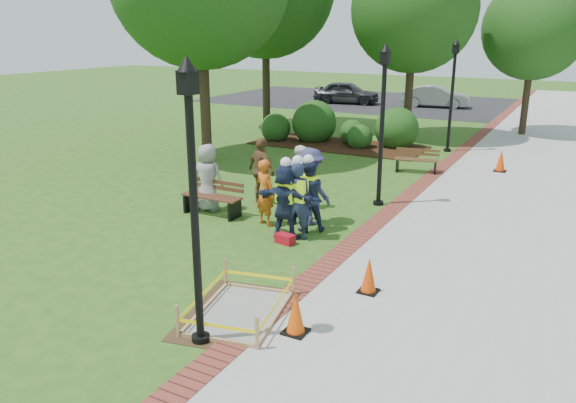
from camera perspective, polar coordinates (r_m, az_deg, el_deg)
The scene contains 32 objects.
ground at distance 11.80m, azimuth -4.94°, elevation -5.82°, with size 100.00×100.00×0.00m, color #285116.
sidewalk at distance 19.62m, azimuth 24.54°, elevation 2.02°, with size 6.00×60.00×0.02m, color #9E9E99.
brick_edging at distance 20.05m, azimuth 15.30°, elevation 3.29°, with size 0.50×60.00×0.03m, color maroon.
mulch_bed at distance 23.36m, azimuth 5.07°, elevation 5.73°, with size 7.00×3.00×0.05m, color #381E0F.
parking_lot at distance 36.84m, azimuth 18.97°, elevation 9.00°, with size 36.00×12.00×0.01m, color black.
wet_concrete_pad at distance 9.52m, azimuth -4.93°, elevation -10.13°, with size 2.13×2.60×0.55m.
bench_near at distance 14.55m, azimuth -7.70°, elevation -0.28°, with size 1.61×0.56×0.87m.
bench_far at distance 19.24m, azimuth 12.90°, elevation 3.61°, with size 1.49×0.72×0.77m.
cone_front at distance 8.88m, azimuth 0.78°, elevation -11.29°, with size 0.37×0.37×0.73m.
cone_back at distance 10.28m, azimuth 8.22°, elevation -7.49°, with size 0.35×0.35×0.69m.
cone_far at distance 20.11m, azimuth 20.81°, elevation 3.85°, with size 0.39×0.39×0.77m.
toolbox at distance 12.54m, azimuth -0.30°, elevation -3.80°, with size 0.43×0.24×0.22m, color #AC0D1D.
lamp_near at distance 7.99m, azimuth -9.63°, elevation 1.65°, with size 0.28×0.28×4.26m.
lamp_mid at distance 14.99m, azimuth 9.58°, elevation 8.78°, with size 0.28×0.28×4.26m.
lamp_far at distance 22.66m, azimuth 16.37°, elevation 11.06°, with size 0.28×0.28×4.26m.
tree_back at distance 25.03m, azimuth 12.69°, elevation 18.55°, with size 5.25×5.25×8.04m.
tree_right at distance 27.56m, azimuth 23.76°, elevation 15.78°, with size 4.44×4.44×6.86m.
shrub_a at distance 24.38m, azimuth -1.26°, elevation 6.22°, with size 1.27×1.27×1.27m, color #154112.
shrub_b at distance 24.27m, azimuth 2.65°, elevation 6.15°, with size 1.89×1.89×1.89m, color #154112.
shrub_c at distance 22.96m, azimuth 7.25°, elevation 5.41°, with size 1.03×1.03×1.03m, color #154112.
shrub_d at distance 23.38m, azimuth 10.88°, elevation 5.45°, with size 1.76×1.76×1.76m, color #154112.
shrub_e at distance 23.91m, azimuth 6.53°, elevation 5.90°, with size 1.08×1.08×1.08m, color #154112.
casual_person_a at distance 14.76m, azimuth -8.14°, elevation 2.40°, with size 0.60×0.42×1.77m.
casual_person_b at distance 13.55m, azimuth -2.32°, elevation 0.92°, with size 0.60×0.48×1.63m.
casual_person_c at distance 14.86m, azimuth 1.35°, elevation 2.51°, with size 0.60×0.64×1.69m.
casual_person_d at distance 15.28m, azimuth -2.71°, elevation 3.12°, with size 0.68×0.56×1.80m.
casual_person_e at distance 13.58m, azimuth 2.27°, elevation 1.53°, with size 0.70×0.57×1.88m.
hivis_worker_a at distance 12.63m, azimuth -0.21°, elevation 0.31°, with size 0.58×0.39×1.89m.
hivis_worker_b at distance 12.58m, azimuth 0.98°, elevation 0.35°, with size 0.63×0.46×1.94m.
hivis_worker_c at distance 13.10m, azimuth 2.05°, elevation 0.83°, with size 0.64×0.60×1.85m.
parked_car_a at distance 37.15m, azimuth 5.96°, elevation 9.87°, with size 4.76×2.07×1.55m, color #2A2B2D.
parked_car_b at distance 36.33m, azimuth 14.70°, elevation 9.25°, with size 4.38×1.90×1.43m, color gray.
Camera 1 is at (6.04, -9.05, 4.57)m, focal length 35.00 mm.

